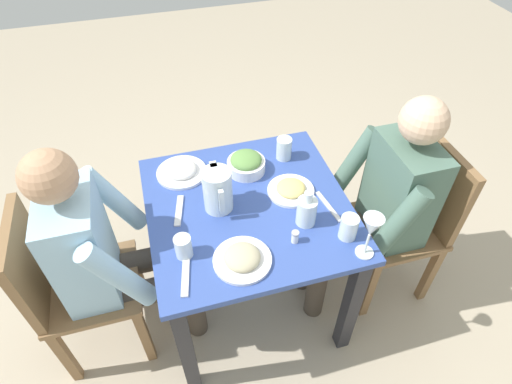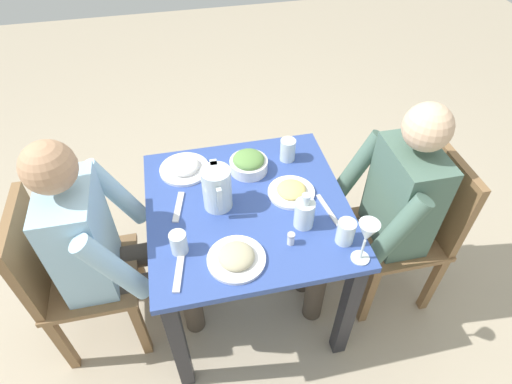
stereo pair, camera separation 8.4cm
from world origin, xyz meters
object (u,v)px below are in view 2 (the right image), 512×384
object	(u,v)px
diner_far	(381,210)
water_glass_near_left	(346,232)
water_pitcher	(217,188)
oil_carafe	(304,215)
diner_near	(108,243)
salt_shaker	(291,239)
plate_beans	(236,257)
salad_bowl	(249,163)
chair_near	(67,273)
plate_fries	(291,191)
dining_table	(248,225)
water_glass_far_right	(288,150)
wine_glass	(367,234)
water_glass_near_right	(179,243)
plate_yoghurt	(184,167)
chair_far	(415,224)

from	to	relation	value
diner_far	water_glass_near_left	size ratio (longest dim) A/B	11.26
water_pitcher	oil_carafe	size ratio (longest dim) A/B	1.16
diner_near	salt_shaker	bearing A→B (deg)	72.56
water_glass_near_left	water_pitcher	bearing A→B (deg)	-123.21
plate_beans	salt_shaker	bearing A→B (deg)	99.11
salad_bowl	chair_near	bearing A→B (deg)	-74.87
plate_beans	plate_fries	bearing A→B (deg)	135.35
dining_table	water_glass_far_right	world-z (taller)	water_glass_far_right
plate_fries	wine_glass	xyz separation A→B (m)	(0.39, 0.16, 0.13)
water_glass_near_right	wine_glass	xyz separation A→B (m)	(0.18, 0.65, 0.09)
diner_near	water_glass_far_right	bearing A→B (deg)	107.83
salt_shaker	water_pitcher	bearing A→B (deg)	-137.35
water_glass_far_right	plate_yoghurt	bearing A→B (deg)	-92.36
plate_beans	water_glass_near_left	distance (m)	0.42
chair_near	diner_far	size ratio (longest dim) A/B	0.75
chair_near	water_pitcher	bearing A→B (deg)	93.25
chair_near	water_pitcher	xyz separation A→B (m)	(-0.04, 0.67, 0.33)
water_glass_far_right	wine_glass	xyz separation A→B (m)	(0.61, 0.11, 0.09)
dining_table	plate_beans	xyz separation A→B (m)	(0.27, -0.10, 0.15)
wine_glass	oil_carafe	world-z (taller)	wine_glass
water_glass_near_right	oil_carafe	distance (m)	0.49
plate_yoghurt	chair_far	bearing A→B (deg)	71.34
plate_fries	water_glass_far_right	size ratio (longest dim) A/B	1.90
water_glass_near_left	oil_carafe	xyz separation A→B (m)	(-0.11, -0.13, 0.01)
water_pitcher	plate_beans	bearing A→B (deg)	4.42
oil_carafe	plate_beans	bearing A→B (deg)	-67.98
dining_table	wine_glass	world-z (taller)	wine_glass
chair_far	salad_bowl	bearing A→B (deg)	-111.21
water_pitcher	water_glass_near_right	bearing A→B (deg)	-40.64
diner_near	plate_yoghurt	bearing A→B (deg)	129.21
plate_yoghurt	water_glass_near_left	world-z (taller)	water_glass_near_left
water_pitcher	salt_shaker	world-z (taller)	water_pitcher
water_glass_near_left	water_glass_far_right	distance (m)	0.53
plate_fries	water_pitcher	bearing A→B (deg)	-89.83
water_pitcher	plate_fries	xyz separation A→B (m)	(-0.00, 0.32, -0.08)
plate_yoghurt	oil_carafe	distance (m)	0.61
diner_far	dining_table	bearing A→B (deg)	-97.19
water_pitcher	plate_fries	bearing A→B (deg)	90.17
oil_carafe	salad_bowl	bearing A→B (deg)	-158.03
plate_fries	diner_near	bearing A→B (deg)	-87.14
plate_fries	plate_beans	bearing A→B (deg)	-44.65
water_glass_near_left	water_glass_far_right	xyz separation A→B (m)	(-0.52, -0.09, 0.00)
plate_fries	water_glass_near_right	world-z (taller)	water_glass_near_right
dining_table	salt_shaker	bearing A→B (deg)	27.25
water_glass_far_right	oil_carafe	xyz separation A→B (m)	(0.41, -0.04, 0.00)
diner_far	plate_fries	bearing A→B (deg)	-104.35
salad_bowl	plate_beans	size ratio (longest dim) A/B	0.78
salad_bowl	plate_fries	bearing A→B (deg)	38.21
chair_near	water_glass_near_left	bearing A→B (deg)	77.23
chair_near	chair_far	xyz separation A→B (m)	(0.06, 1.58, 0.00)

